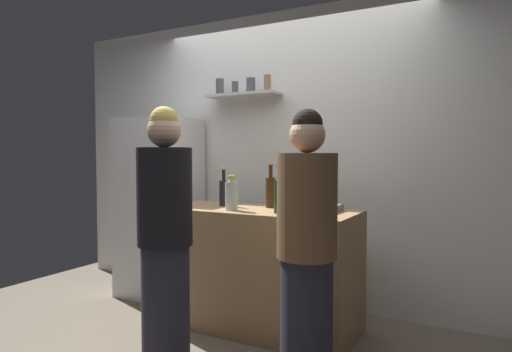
% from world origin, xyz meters
% --- Properties ---
extents(ground_plane, '(5.28, 5.28, 0.00)m').
position_xyz_m(ground_plane, '(0.00, 0.00, 0.00)').
color(ground_plane, '#726656').
extents(back_wall_assembly, '(4.80, 0.32, 2.60)m').
position_xyz_m(back_wall_assembly, '(-0.00, 1.25, 1.30)').
color(back_wall_assembly, white).
rests_on(back_wall_assembly, ground).
extents(refrigerator, '(0.61, 0.68, 1.66)m').
position_xyz_m(refrigerator, '(-1.16, 0.85, 0.83)').
color(refrigerator, white).
rests_on(refrigerator, ground).
extents(counter, '(1.53, 0.63, 0.91)m').
position_xyz_m(counter, '(0.05, 0.53, 0.46)').
color(counter, '#9E7A51').
rests_on(counter, ground).
extents(baking_pan, '(0.34, 0.24, 0.05)m').
position_xyz_m(baking_pan, '(0.50, 0.64, 0.94)').
color(baking_pan, gray).
rests_on(baking_pan, counter).
extents(utensil_holder, '(0.10, 0.10, 0.21)m').
position_xyz_m(utensil_holder, '(-0.51, 0.31, 0.97)').
color(utensil_holder, '#B2B2B7').
rests_on(utensil_holder, counter).
extents(wine_bottle_dark_glass, '(0.07, 0.07, 0.31)m').
position_xyz_m(wine_bottle_dark_glass, '(-0.27, 0.59, 1.03)').
color(wine_bottle_dark_glass, black).
rests_on(wine_bottle_dark_glass, counter).
extents(wine_bottle_amber_glass, '(0.08, 0.08, 0.34)m').
position_xyz_m(wine_bottle_amber_glass, '(0.12, 0.66, 1.04)').
color(wine_bottle_amber_glass, '#472814').
rests_on(wine_bottle_amber_glass, counter).
extents(wine_bottle_green_glass, '(0.07, 0.07, 0.34)m').
position_xyz_m(wine_bottle_green_glass, '(0.31, 0.39, 1.04)').
color(wine_bottle_green_glass, '#19471E').
rests_on(wine_bottle_green_glass, counter).
extents(water_bottle_plastic, '(0.09, 0.09, 0.26)m').
position_xyz_m(water_bottle_plastic, '(-0.06, 0.37, 1.03)').
color(water_bottle_plastic, silver).
rests_on(water_bottle_plastic, counter).
extents(person_brown_jacket, '(0.34, 0.34, 1.58)m').
position_xyz_m(person_brown_jacket, '(0.73, -0.11, 0.78)').
color(person_brown_jacket, '#262633').
rests_on(person_brown_jacket, ground).
extents(person_blonde, '(0.34, 0.34, 1.62)m').
position_xyz_m(person_blonde, '(-0.15, -0.28, 0.80)').
color(person_blonde, '#262633').
rests_on(person_blonde, ground).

